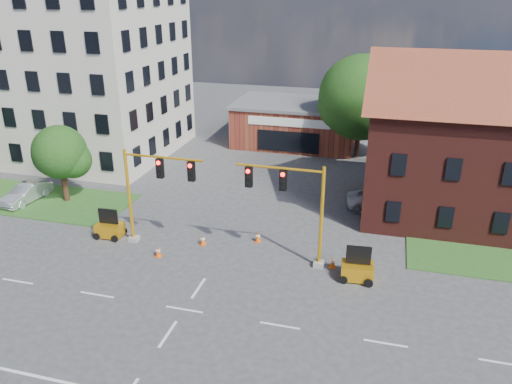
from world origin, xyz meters
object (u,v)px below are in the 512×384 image
at_px(signal_mast_west, 152,187).
at_px(trailer_east, 357,270).
at_px(pickup_white, 381,200).
at_px(trailer_west, 110,229).
at_px(signal_mast_east, 293,202).

distance_m(signal_mast_west, trailer_east, 13.06).
bearing_deg(trailer_east, pickup_white, 79.78).
bearing_deg(signal_mast_west, pickup_white, 34.18).
bearing_deg(trailer_west, signal_mast_east, -3.42).
xyz_separation_m(signal_mast_west, trailer_west, (-3.40, 0.14, -3.33)).
distance_m(signal_mast_west, trailer_west, 4.76).
bearing_deg(trailer_west, trailer_east, -6.30).
bearing_deg(pickup_white, signal_mast_east, 144.07).
bearing_deg(signal_mast_east, pickup_white, 62.21).
height_order(signal_mast_west, pickup_white, signal_mast_west).
bearing_deg(signal_mast_west, trailer_west, 177.61).
relative_size(signal_mast_west, pickup_white, 1.24).
distance_m(trailer_west, trailer_east, 16.05).
bearing_deg(signal_mast_east, signal_mast_west, 180.00).
xyz_separation_m(signal_mast_east, trailer_east, (3.90, -0.85, -3.29)).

